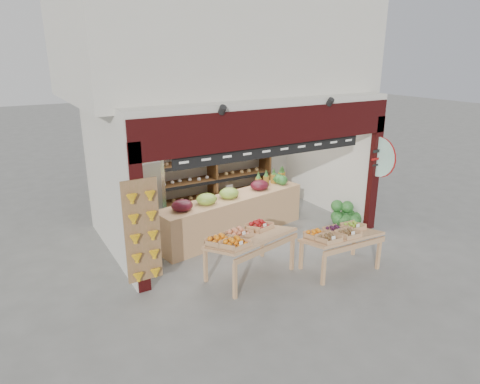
% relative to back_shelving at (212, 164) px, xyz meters
% --- Properties ---
extents(ground, '(60.00, 60.00, 0.00)m').
position_rel_back_shelving_xyz_m(ground, '(-0.13, -1.93, -1.23)').
color(ground, slate).
rests_on(ground, ground).
extents(shop_structure, '(6.36, 5.12, 5.40)m').
position_rel_back_shelving_xyz_m(shop_structure, '(-0.13, -0.31, 2.69)').
color(shop_structure, beige).
rests_on(shop_structure, ground).
extents(banana_board, '(0.60, 0.15, 1.80)m').
position_rel_back_shelving_xyz_m(banana_board, '(-2.86, -3.10, -0.12)').
color(banana_board, '#936643').
rests_on(banana_board, ground).
extents(gift_sign, '(0.04, 0.93, 0.92)m').
position_rel_back_shelving_xyz_m(gift_sign, '(2.62, -3.07, 0.52)').
color(gift_sign, silver).
rests_on(gift_sign, ground).
extents(back_shelving, '(3.31, 0.54, 2.02)m').
position_rel_back_shelving_xyz_m(back_shelving, '(0.00, 0.00, 0.00)').
color(back_shelving, brown).
rests_on(back_shelving, ground).
extents(refrigerator, '(0.77, 0.77, 1.76)m').
position_rel_back_shelving_xyz_m(refrigerator, '(-1.89, -0.28, -0.35)').
color(refrigerator, silver).
rests_on(refrigerator, ground).
extents(cardboard_stack, '(1.05, 0.87, 0.67)m').
position_rel_back_shelving_xyz_m(cardboard_stack, '(-1.38, -1.25, -0.99)').
color(cardboard_stack, beige).
rests_on(cardboard_stack, ground).
extents(mid_counter, '(3.74, 1.34, 1.14)m').
position_rel_back_shelving_xyz_m(mid_counter, '(-0.37, -1.69, -0.73)').
color(mid_counter, tan).
rests_on(mid_counter, ground).
extents(display_table_left, '(1.76, 1.23, 1.02)m').
position_rel_back_shelving_xyz_m(display_table_left, '(-1.13, -3.45, -0.46)').
color(display_table_left, tan).
rests_on(display_table_left, ground).
extents(display_table_right, '(1.47, 0.87, 0.93)m').
position_rel_back_shelving_xyz_m(display_table_right, '(0.55, -4.11, -0.52)').
color(display_table_right, tan).
rests_on(display_table_right, ground).
extents(watermelon_pile, '(0.80, 0.75, 0.57)m').
position_rel_back_shelving_xyz_m(watermelon_pile, '(2.32, -2.52, -1.03)').
color(watermelon_pile, '#17471A').
rests_on(watermelon_pile, ground).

